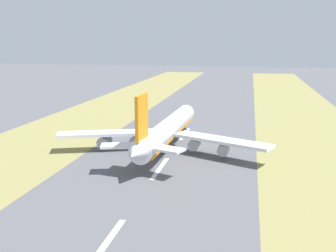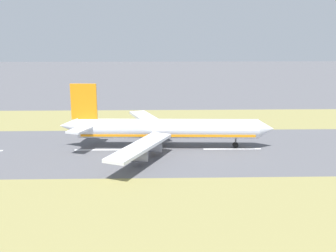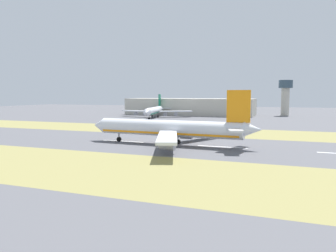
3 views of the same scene
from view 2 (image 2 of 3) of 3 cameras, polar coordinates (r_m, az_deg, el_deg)
name	(u,v)px [view 2 (image 2 of 3)]	position (r m, az deg, el deg)	size (l,w,h in m)	color
ground_plane	(158,149)	(122.30, -1.41, -3.42)	(800.00, 800.00, 0.00)	#56565B
grass_median_west	(158,119)	(165.92, -1.44, 1.03)	(40.00, 600.00, 0.01)	olive
grass_median_east	(159,214)	(80.21, -1.33, -12.64)	(40.00, 600.00, 0.01)	olive
centreline_dash_mid	(104,150)	(123.46, -9.31, -3.43)	(1.20, 18.00, 0.01)	silver
centreline_dash_far	(232,149)	(124.47, 9.28, -3.29)	(1.20, 18.00, 0.01)	silver
airplane_main_jet	(162,129)	(122.74, -0.89, -0.44)	(64.08, 67.17, 20.20)	silver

